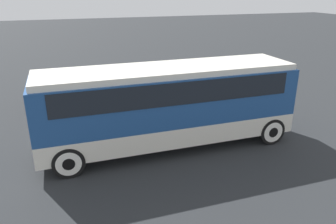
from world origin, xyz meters
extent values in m
plane|color=#26282B|center=(0.00, 0.00, 0.00)|extent=(120.00, 120.00, 0.00)
cube|color=silver|center=(0.00, 0.00, 0.85)|extent=(9.82, 2.46, 0.77)
cube|color=navy|center=(0.00, 0.00, 2.13)|extent=(9.82, 2.46, 1.79)
cube|color=black|center=(0.00, 0.00, 2.57)|extent=(8.64, 2.50, 0.81)
cube|color=silver|center=(0.00, 0.00, 3.14)|extent=(9.63, 2.26, 0.22)
cube|color=navy|center=(4.76, 0.00, 1.87)|extent=(0.36, 2.36, 2.05)
cylinder|color=black|center=(4.04, -1.12, 0.54)|extent=(1.09, 0.28, 1.09)
cylinder|color=silver|center=(4.04, -1.12, 0.54)|extent=(0.85, 0.30, 0.85)
cylinder|color=black|center=(4.04, -1.12, 0.54)|extent=(0.41, 0.32, 0.41)
cylinder|color=black|center=(4.04, 1.12, 0.54)|extent=(1.09, 0.28, 1.09)
cylinder|color=silver|center=(4.04, 1.12, 0.54)|extent=(0.85, 0.30, 0.85)
cylinder|color=black|center=(4.04, 1.12, 0.54)|extent=(0.41, 0.32, 0.41)
cylinder|color=black|center=(-3.88, -1.12, 0.54)|extent=(1.09, 0.28, 1.09)
cylinder|color=silver|center=(-3.88, -1.12, 0.54)|extent=(0.85, 0.30, 0.85)
cylinder|color=black|center=(-3.88, -1.12, 0.54)|extent=(0.41, 0.32, 0.41)
cylinder|color=black|center=(-3.88, 1.12, 0.54)|extent=(1.09, 0.28, 1.09)
cylinder|color=silver|center=(-3.88, 1.12, 0.54)|extent=(0.85, 0.30, 0.85)
cylinder|color=black|center=(-3.88, 1.12, 0.54)|extent=(0.41, 0.32, 0.41)
cube|color=#7A6B5B|center=(-2.79, 7.10, 0.54)|extent=(4.58, 1.81, 0.57)
cube|color=black|center=(-2.98, 7.10, 1.06)|extent=(2.38, 1.63, 0.48)
cylinder|color=black|center=(-0.99, 6.28, 0.34)|extent=(0.69, 0.22, 0.69)
cylinder|color=black|center=(-0.99, 6.28, 0.34)|extent=(0.26, 0.26, 0.26)
cylinder|color=black|center=(-0.99, 7.91, 0.34)|extent=(0.69, 0.22, 0.69)
cylinder|color=black|center=(-0.99, 7.91, 0.34)|extent=(0.26, 0.26, 0.26)
cylinder|color=black|center=(-4.60, 6.28, 0.34)|extent=(0.69, 0.22, 0.69)
cylinder|color=black|center=(-4.60, 6.28, 0.34)|extent=(0.26, 0.26, 0.26)
cylinder|color=black|center=(-4.60, 7.91, 0.34)|extent=(0.69, 0.22, 0.69)
cylinder|color=black|center=(-4.60, 7.91, 0.34)|extent=(0.26, 0.26, 0.26)
cube|color=#BCBCC1|center=(1.81, 4.80, 0.57)|extent=(4.01, 1.75, 0.64)
cube|color=black|center=(1.65, 4.80, 1.14)|extent=(2.09, 1.58, 0.51)
cylinder|color=black|center=(3.34, 4.02, 0.34)|extent=(0.67, 0.22, 0.67)
cylinder|color=black|center=(3.34, 4.02, 0.34)|extent=(0.26, 0.26, 0.26)
cylinder|color=black|center=(3.34, 5.59, 0.34)|extent=(0.67, 0.22, 0.67)
cylinder|color=black|center=(3.34, 5.59, 0.34)|extent=(0.26, 0.26, 0.26)
cylinder|color=black|center=(0.27, 4.02, 0.34)|extent=(0.67, 0.22, 0.67)
cylinder|color=black|center=(0.27, 4.02, 0.34)|extent=(0.26, 0.26, 0.26)
cylinder|color=black|center=(0.27, 5.59, 0.34)|extent=(0.67, 0.22, 0.67)
cylinder|color=black|center=(0.27, 5.59, 0.34)|extent=(0.26, 0.26, 0.26)
camera|label=1|loc=(-3.79, -11.25, 5.99)|focal=35.00mm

